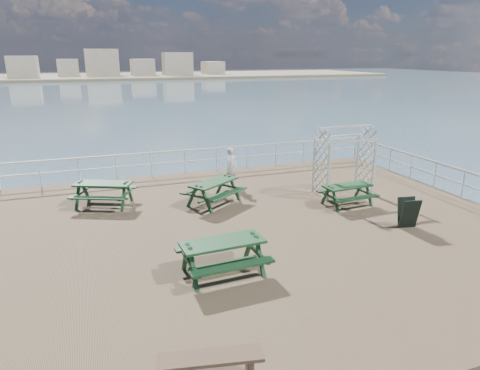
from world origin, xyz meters
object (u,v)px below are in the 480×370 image
trellis_arbor (344,164)px  picnic_table_b (103,189)px  picnic_table_d (223,250)px  person (231,167)px  picnic_table_c (214,187)px  picnic_table_e (348,191)px  flat_bench_far (210,362)px

trellis_arbor → picnic_table_b: bearing=168.7°
picnic_table_d → person: person is taller
picnic_table_b → person: size_ratio=1.52×
picnic_table_c → person: bearing=20.1°
picnic_table_e → person: size_ratio=1.15×
trellis_arbor → person: trellis_arbor is taller
trellis_arbor → person: (-3.66, 2.35, -0.37)m
picnic_table_b → picnic_table_d: 6.58m
picnic_table_c → person: size_ratio=1.56×
picnic_table_e → person: 4.70m
picnic_table_c → picnic_table_d: picnic_table_d is taller
trellis_arbor → picnic_table_e: bearing=-115.1°
picnic_table_c → trellis_arbor: bearing=-41.6°
picnic_table_b → picnic_table_d: size_ratio=1.15×
picnic_table_b → person: 4.98m
flat_bench_far → trellis_arbor: 10.76m
picnic_table_d → trellis_arbor: 7.57m
picnic_table_c → flat_bench_far: (-2.50, -8.37, -0.23)m
picnic_table_b → picnic_table_d: (2.46, -6.10, 0.02)m
picnic_table_d → trellis_arbor: (6.14, 4.40, 0.54)m
picnic_table_b → picnic_table_e: 8.56m
picnic_table_b → trellis_arbor: (8.60, -1.70, 0.56)m
picnic_table_c → flat_bench_far: size_ratio=1.40×
picnic_table_d → trellis_arbor: size_ratio=0.80×
flat_bench_far → picnic_table_d: bearing=80.3°
picnic_table_b → picnic_table_c: bearing=7.1°
trellis_arbor → person: bearing=147.2°
picnic_table_b → person: (4.94, 0.65, 0.19)m
picnic_table_b → picnic_table_e: (8.07, -2.85, -0.07)m
person → picnic_table_c: bearing=-156.3°
flat_bench_far → trellis_arbor: trellis_arbor is taller
flat_bench_far → person: bearing=80.6°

